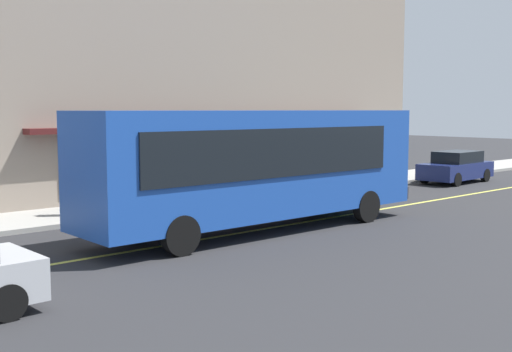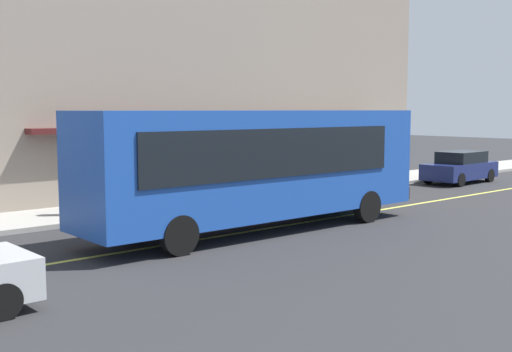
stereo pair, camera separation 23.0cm
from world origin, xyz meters
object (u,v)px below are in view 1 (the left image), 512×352
car_navy (456,167)px  pedestrian_at_corner (162,177)px  traffic_light (107,141)px  bus (260,163)px  car_teal (316,182)px

car_navy → pedestrian_at_corner: size_ratio=2.63×
traffic_light → pedestrian_at_corner: size_ratio=1.93×
bus → pedestrian_at_corner: size_ratio=6.72×
bus → car_teal: 6.39m
bus → car_teal: bearing=28.2°
bus → car_navy: 15.67m
traffic_light → bus: bearing=-63.3°
car_teal → pedestrian_at_corner: 5.94m
car_teal → car_navy: bearing=-0.6°
car_teal → car_navy: same height
bus → pedestrian_at_corner: bearing=89.5°
bus → pedestrian_at_corner: bus is taller
car_navy → car_teal: bearing=179.4°
car_navy → pedestrian_at_corner: (-15.30, 2.35, 0.40)m
bus → car_navy: size_ratio=2.55×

